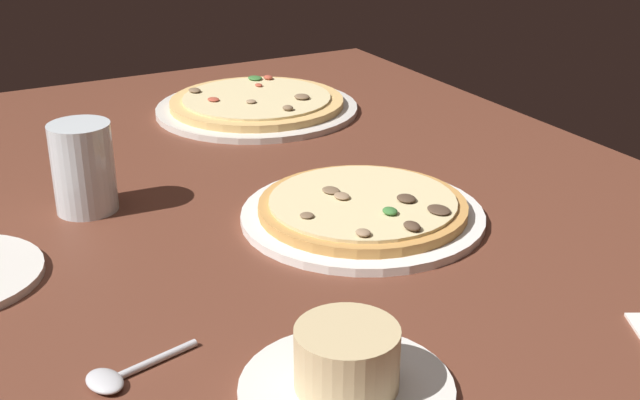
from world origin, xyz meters
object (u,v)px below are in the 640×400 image
at_px(water_glass, 84,172).
at_px(pizza_side, 257,105).
at_px(ramekin_on_saucer, 347,370).
at_px(pizza_main, 363,210).
at_px(spoon, 118,376).

bearing_deg(water_glass, pizza_side, -52.09).
relative_size(pizza_side, water_glass, 3.05).
bearing_deg(pizza_side, ramekin_on_saucer, 161.11).
relative_size(pizza_main, ramekin_on_saucer, 1.64).
height_order(ramekin_on_saucer, water_glass, water_glass).
bearing_deg(pizza_main, ramekin_on_saucer, 146.86).
xyz_separation_m(pizza_side, ramekin_on_saucer, (-0.74, 0.25, 0.01)).
bearing_deg(spoon, ramekin_on_saucer, -123.56).
xyz_separation_m(pizza_main, ramekin_on_saucer, (-0.29, 0.19, 0.01)).
height_order(pizza_main, water_glass, water_glass).
relative_size(ramekin_on_saucer, spoon, 1.67).
xyz_separation_m(pizza_main, pizza_side, (0.46, -0.07, -0.00)).
distance_m(water_glass, spoon, 0.37).
xyz_separation_m(ramekin_on_saucer, water_glass, (0.47, 0.09, 0.03)).
distance_m(pizza_side, water_glass, 0.44).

